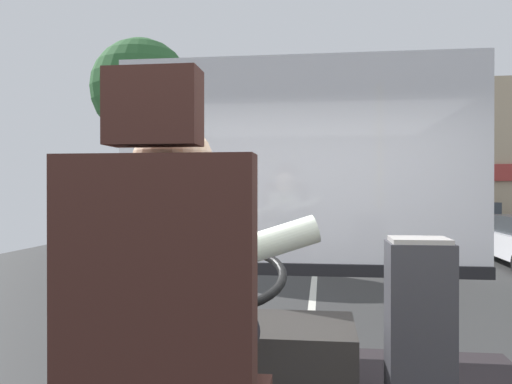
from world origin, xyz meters
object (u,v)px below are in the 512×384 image
bus_driver (180,301)px  fare_box (419,337)px  driver_seat (167,376)px  parked_car_silver (466,222)px  steering_console (240,359)px

bus_driver → fare_box: (0.80, 0.86, -0.32)m
bus_driver → fare_box: size_ratio=0.94×
driver_seat → parked_car_silver: size_ratio=0.34×
parked_car_silver → bus_driver: bearing=-107.0°
steering_console → bus_driver: bearing=-90.0°
bus_driver → parked_car_silver: bus_driver is taller
fare_box → parked_car_silver: 16.95m
parked_car_silver → fare_box: bearing=-105.3°
steering_console → fare_box: bearing=-15.5°
fare_box → driver_seat: bearing=-129.1°
bus_driver → fare_box: bearing=47.2°
steering_console → parked_car_silver: 16.96m
driver_seat → steering_console: bearing=90.0°
bus_driver → parked_car_silver: size_ratio=0.21×
driver_seat → fare_box: 1.28m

